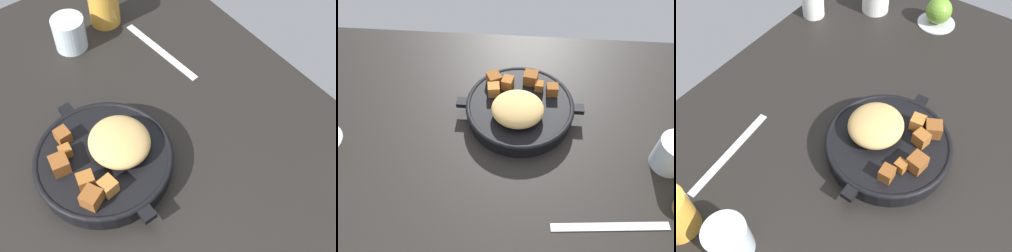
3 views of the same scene
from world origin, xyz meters
TOP-DOWN VIEW (x-y plane):
  - ground_plane at (0.00, 0.00)cm, footprint 113.59×78.03cm
  - cast_iron_skillet at (-2.14, -7.85)cm, footprint 29.74×25.38cm
  - saucer_plate at (42.81, 3.07)cm, footprint 10.34×10.34cm
  - red_apple at (42.81, 3.07)cm, footprint 7.02×7.02cm
  - butter_knife at (-20.90, 18.27)cm, footprint 22.84×3.63cm
  - white_creamer_pitcher at (26.39, 33.33)cm, footprint 6.11×6.11cm
  - water_glass_short at (-34.58, 3.09)cm, footprint 7.32×7.32cm

SIDE VIEW (x-z plane):
  - ground_plane at x=0.00cm, z-range -2.40..0.00cm
  - butter_knife at x=-20.90cm, z-range 0.00..0.36cm
  - saucer_plate at x=42.81cm, z-range 0.00..0.60cm
  - cast_iron_skillet at x=-2.14cm, z-range -1.14..7.29cm
  - water_glass_short at x=-34.58cm, z-range 0.00..7.67cm
  - white_creamer_pitcher at x=26.39cm, z-range 0.00..8.15cm
  - red_apple at x=42.81cm, z-range 0.60..7.62cm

